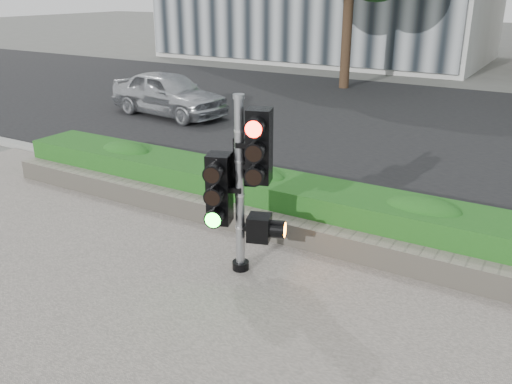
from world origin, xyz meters
TOP-DOWN VIEW (x-y plane):
  - ground at (0.00, 0.00)m, footprint 120.00×120.00m
  - road at (0.00, 10.00)m, footprint 60.00×13.00m
  - curb at (0.00, 3.15)m, footprint 60.00×0.25m
  - stone_wall at (0.00, 1.90)m, footprint 12.00×0.32m
  - hedge at (0.00, 2.55)m, footprint 12.00×1.00m
  - traffic_signal at (-0.37, 0.87)m, footprint 0.85×0.73m
  - car_silver at (-7.11, 7.57)m, footprint 3.89×1.95m

SIDE VIEW (x-z plane):
  - ground at x=0.00m, z-range 0.00..0.00m
  - road at x=0.00m, z-range 0.00..0.02m
  - curb at x=0.00m, z-range 0.00..0.12m
  - stone_wall at x=0.00m, z-range 0.03..0.37m
  - hedge at x=0.00m, z-range 0.03..0.71m
  - car_silver at x=-7.11m, z-range 0.02..1.29m
  - traffic_signal at x=-0.37m, z-range 0.15..2.48m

